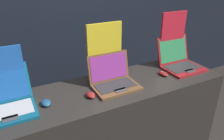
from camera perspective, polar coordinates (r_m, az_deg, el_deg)
The scene contains 11 objects.
wall_back at distance 2.65m, azimuth -11.79°, elevation 16.92°, with size 8.00×0.05×2.80m.
display_counter at distance 2.04m, azimuth 0.14°, elevation -15.04°, with size 1.99×0.57×0.87m.
laptop_front at distance 1.65m, azimuth -25.71°, elevation -7.40°, with size 0.34×0.38×0.26m.
mouse_front at distance 1.63m, azimuth -16.87°, elevation -8.23°, with size 0.07×0.09×0.03m.
promo_stand_front at distance 1.73m, azimuth -26.81°, elevation -1.35°, with size 0.31×0.07×0.40m.
laptop_middle at distance 1.78m, azimuth 0.36°, elevation -2.42°, with size 0.36×0.29×0.25m.
mouse_middle at distance 1.65m, azimuth -5.60°, elevation -6.52°, with size 0.06×0.09×0.03m.
promo_stand_middle at distance 1.83m, azimuth -1.92°, elevation 4.46°, with size 0.31×0.07×0.49m.
laptop_back at distance 2.21m, azimuth 17.19°, elevation 2.27°, with size 0.36×0.36×0.28m.
mouse_back at distance 2.03m, azimuth 13.24°, elevation -0.93°, with size 0.06×0.11×0.03m.
promo_stand_back at distance 2.24m, azimuth 15.39°, elevation 7.78°, with size 0.29×0.07×0.51m.
Camera 1 is at (-0.72, -1.10, 1.75)m, focal length 35.00 mm.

